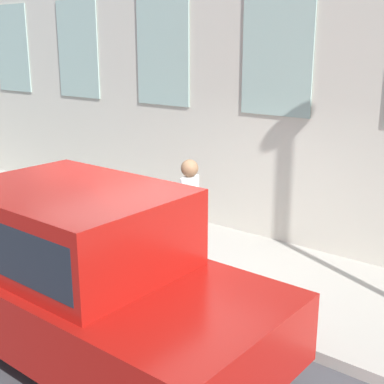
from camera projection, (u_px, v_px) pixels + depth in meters
ground_plane at (165, 303)px, 7.00m from camera, size 80.00×80.00×0.00m
sidewalk at (224, 267)px, 7.97m from camera, size 2.63×60.00×0.14m
fire_hydrant at (195, 258)px, 7.14m from camera, size 0.30×0.42×0.73m
person at (190, 202)px, 7.68m from camera, size 0.38×0.25×1.57m
parked_car_red_near at (75, 265)px, 5.74m from camera, size 1.93×4.76×1.85m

